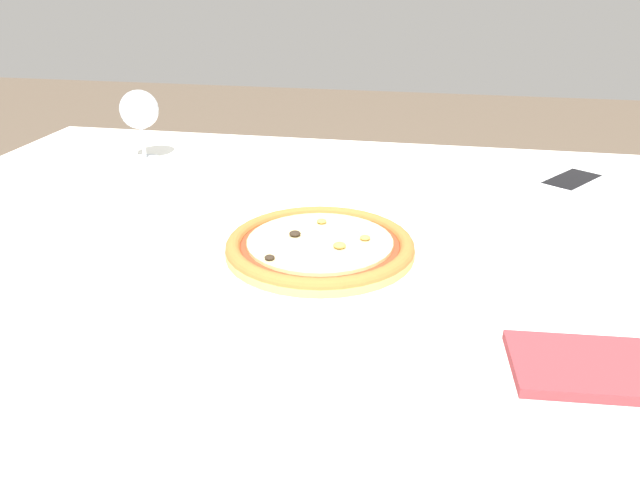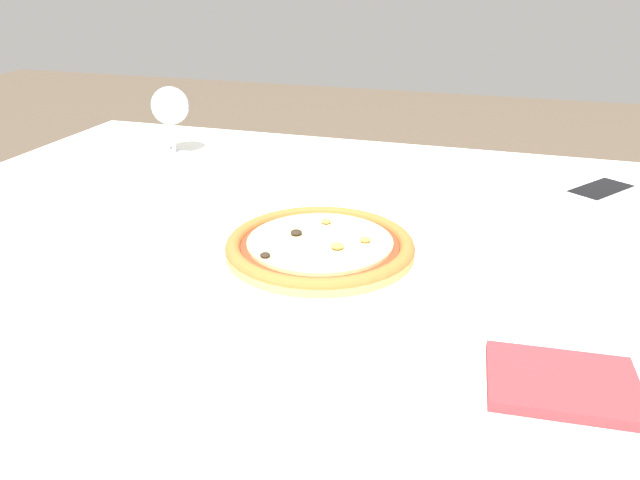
# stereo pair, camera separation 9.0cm
# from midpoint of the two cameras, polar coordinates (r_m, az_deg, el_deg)

# --- Properties ---
(dining_table) EXTENTS (1.45, 1.17, 0.71)m
(dining_table) POSITION_cam_midpoint_polar(r_m,az_deg,el_deg) (1.03, -0.33, -2.72)
(dining_table) COLOR #997047
(dining_table) RESTS_ON ground_plane
(pizza_plate) EXTENTS (0.31, 0.31, 0.04)m
(pizza_plate) POSITION_cam_midpoint_polar(r_m,az_deg,el_deg) (0.91, 2.84, -0.82)
(pizza_plate) COLOR white
(pizza_plate) RESTS_ON dining_table
(wine_glass_far_left) EXTENTS (0.08, 0.08, 0.15)m
(wine_glass_far_left) POSITION_cam_midpoint_polar(r_m,az_deg,el_deg) (1.42, -11.76, 11.79)
(wine_glass_far_left) COLOR silver
(wine_glass_far_left) RESTS_ON dining_table
(cell_phone) EXTENTS (0.14, 0.16, 0.01)m
(cell_phone) POSITION_cam_midpoint_polar(r_m,az_deg,el_deg) (1.30, 26.12, 4.01)
(cell_phone) COLOR white
(cell_phone) RESTS_ON dining_table
(napkin_folded) EXTENTS (0.16, 0.12, 0.01)m
(napkin_folded) POSITION_cam_midpoint_polar(r_m,az_deg,el_deg) (0.71, 24.82, -11.92)
(napkin_folded) COLOR #933338
(napkin_folded) RESTS_ON dining_table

